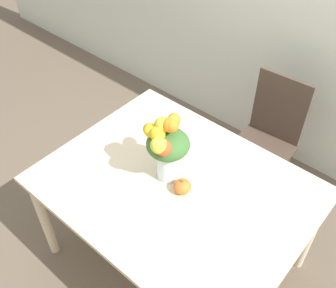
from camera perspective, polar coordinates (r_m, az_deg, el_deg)
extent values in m
plane|color=brown|center=(2.87, 0.97, -16.00)|extent=(12.00, 12.00, 0.00)
cube|color=silver|center=(2.96, 20.83, 18.58)|extent=(8.00, 0.06, 2.70)
cube|color=beige|center=(2.25, 1.20, -6.11)|extent=(1.48, 1.15, 0.03)
cylinder|color=beige|center=(2.71, -17.55, -10.28)|extent=(0.06, 0.06, 0.75)
cylinder|color=beige|center=(3.11, -2.39, 1.02)|extent=(0.06, 0.06, 0.75)
cylinder|color=beige|center=(2.68, 20.03, -12.03)|extent=(0.06, 0.06, 0.75)
cylinder|color=silver|center=(2.20, 0.00, -2.82)|extent=(0.13, 0.13, 0.21)
cylinder|color=silver|center=(2.25, 0.00, -3.98)|extent=(0.11, 0.11, 0.07)
cylinder|color=#38662D|center=(2.17, 0.51, -2.55)|extent=(0.01, 0.00, 0.25)
cylinder|color=#38662D|center=(2.19, 0.57, -1.98)|extent=(0.01, 0.01, 0.25)
cylinder|color=#38662D|center=(2.20, -0.15, -1.76)|extent=(0.01, 0.01, 0.25)
cylinder|color=#38662D|center=(2.18, -0.67, -2.19)|extent=(0.01, 0.01, 0.25)
cylinder|color=#38662D|center=(2.16, -0.26, -2.68)|extent=(0.01, 0.01, 0.25)
ellipsoid|color=#38662D|center=(2.10, 0.00, 0.00)|extent=(0.24, 0.24, 0.14)
sphere|color=orange|center=(2.05, -0.97, 2.85)|extent=(0.08, 0.08, 0.08)
sphere|color=yellow|center=(2.06, -2.50, 1.98)|extent=(0.08, 0.08, 0.08)
sphere|color=yellow|center=(2.02, -1.52, 1.49)|extent=(0.08, 0.08, 0.08)
sphere|color=orange|center=(2.10, 0.89, 3.56)|extent=(0.07, 0.07, 0.07)
sphere|color=#D64C23|center=(2.00, -0.67, -0.58)|extent=(0.09, 0.09, 0.09)
sphere|color=orange|center=(2.08, -2.76, 2.18)|extent=(0.07, 0.07, 0.07)
sphere|color=#AD9E33|center=(2.08, 0.70, 3.33)|extent=(0.06, 0.06, 0.06)
sphere|color=yellow|center=(1.98, -1.34, -0.20)|extent=(0.09, 0.09, 0.09)
sphere|color=yellow|center=(2.02, -0.74, 2.88)|extent=(0.08, 0.08, 0.08)
sphere|color=orange|center=(2.00, 0.18, 2.77)|extent=(0.08, 0.08, 0.08)
sphere|color=orange|center=(1.99, 0.56, 2.70)|extent=(0.07, 0.07, 0.07)
ellipsoid|color=orange|center=(2.18, 2.08, -6.16)|extent=(0.10, 0.10, 0.08)
cylinder|color=brown|center=(2.14, 2.11, -5.43)|extent=(0.01, 0.01, 0.02)
cube|color=#47382D|center=(2.99, 13.23, -0.90)|extent=(0.44, 0.44, 0.02)
cylinder|color=#47382D|center=(3.08, 8.32, -4.29)|extent=(0.04, 0.04, 0.43)
cylinder|color=#47382D|center=(3.00, 13.86, -7.18)|extent=(0.04, 0.04, 0.43)
cylinder|color=#47382D|center=(3.30, 11.43, -0.78)|extent=(0.04, 0.04, 0.43)
cylinder|color=#47382D|center=(3.22, 16.65, -3.37)|extent=(0.04, 0.04, 0.43)
cube|color=#47382D|center=(2.96, 15.91, 5.07)|extent=(0.40, 0.04, 0.53)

